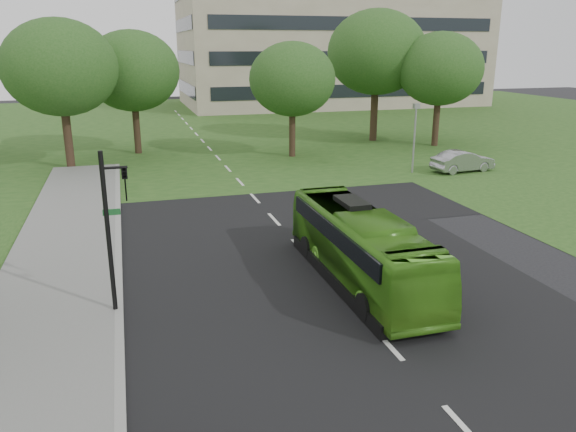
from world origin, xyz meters
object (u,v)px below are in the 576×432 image
at_px(bus, 361,247).
at_px(camera_pole, 415,129).
at_px(tree_park_a, 60,68).
at_px(sedan, 463,161).
at_px(tree_park_d, 377,52).
at_px(tree_park_c, 292,79).
at_px(traffic_light, 113,221).
at_px(tree_park_e, 440,69).
at_px(tree_park_b, 132,71).
at_px(office_building, 330,11).

relative_size(bus, camera_pole, 2.05).
height_order(tree_park_a, sedan, tree_park_a).
bearing_deg(bus, tree_park_a, 115.44).
bearing_deg(tree_park_d, sedan, -88.84).
bearing_deg(tree_park_d, tree_park_c, -150.16).
bearing_deg(tree_park_c, traffic_light, -118.43).
distance_m(tree_park_e, traffic_light, 35.04).
distance_m(tree_park_b, camera_pole, 21.00).
distance_m(sedan, camera_pole, 4.01).
height_order(bus, camera_pole, camera_pole).
height_order(tree_park_b, sedan, tree_park_b).
bearing_deg(bus, camera_pole, 55.80).
height_order(tree_park_e, traffic_light, tree_park_e).
bearing_deg(tree_park_d, tree_park_e, -45.93).
bearing_deg(bus, tree_park_e, 54.42).
distance_m(tree_park_b, tree_park_c, 11.88).
bearing_deg(tree_park_e, tree_park_c, -174.51).
bearing_deg(tree_park_a, tree_park_d, 11.32).
relative_size(traffic_light, camera_pole, 1.14).
bearing_deg(traffic_light, tree_park_a, 99.19).
bearing_deg(tree_park_a, tree_park_b, 43.64).
relative_size(tree_park_a, tree_park_c, 1.17).
xyz_separation_m(tree_park_d, tree_park_e, (3.76, -3.88, -1.24)).
xyz_separation_m(tree_park_d, bus, (-13.31, -27.95, -6.11)).
height_order(tree_park_a, tree_park_c, tree_park_a).
relative_size(tree_park_b, tree_park_e, 1.00).
bearing_deg(tree_park_e, sedan, -110.34).
bearing_deg(bus, tree_park_d, 64.30).
distance_m(tree_park_a, tree_park_c, 15.55).
distance_m(tree_park_a, sedan, 26.72).
relative_size(office_building, bus, 4.40).
distance_m(tree_park_e, sedan, 11.42).
xyz_separation_m(tree_park_b, camera_pole, (16.80, -12.18, -3.26)).
xyz_separation_m(tree_park_a, tree_park_b, (4.56, 4.35, -0.44)).
bearing_deg(traffic_light, tree_park_b, 88.58).
bearing_deg(tree_park_b, sedan, -32.40).
xyz_separation_m(office_building, tree_park_a, (-32.05, -36.72, -5.94)).
relative_size(tree_park_b, tree_park_d, 0.83).
xyz_separation_m(tree_park_b, tree_park_c, (10.95, -4.56, -0.52)).
bearing_deg(tree_park_c, camera_pole, -52.50).
height_order(tree_park_d, tree_park_e, tree_park_d).
bearing_deg(tree_park_b, office_building, 49.66).
distance_m(tree_park_c, bus, 23.68).
xyz_separation_m(tree_park_a, traffic_light, (3.05, -23.24, -3.59)).
bearing_deg(office_building, tree_park_d, -103.50).
xyz_separation_m(tree_park_d, traffic_light, (-21.35, -28.12, -4.41)).
bearing_deg(tree_park_b, tree_park_c, -22.61).
relative_size(office_building, tree_park_a, 4.15).
relative_size(tree_park_c, tree_park_e, 0.91).
xyz_separation_m(tree_park_c, camera_pole, (5.84, -7.61, -2.73)).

